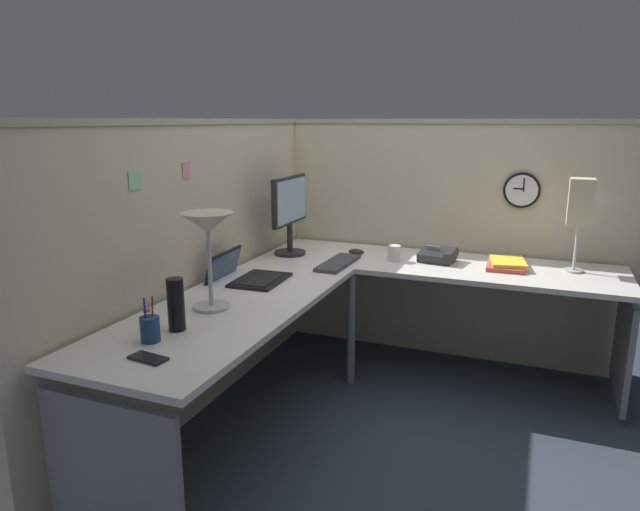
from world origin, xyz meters
The scene contains 19 objects.
ground_plane centered at (0.00, 0.00, 0.00)m, with size 6.80×6.80×0.00m, color #2D3842.
cubicle_wall_back centered at (-0.36, 0.87, 0.79)m, with size 2.57×0.12×1.58m.
cubicle_wall_right centered at (0.87, -0.27, 0.79)m, with size 0.12×2.37×1.58m.
desk centered at (-0.15, -0.05, 0.63)m, with size 2.35×2.15×0.73m.
monitor centered at (0.34, 0.64, 1.02)m, with size 0.46×0.20×0.50m.
laptop centered at (-0.30, 0.62, 0.75)m, with size 0.36×0.40×0.22m.
keyboard centered at (0.20, 0.26, 0.74)m, with size 0.43×0.14×0.02m, color #38383D.
computer_mouse centered at (0.50, 0.24, 0.75)m, with size 0.06×0.10×0.03m, color #232326.
desk_lamp_dome centered at (-0.77, 0.53, 1.09)m, with size 0.24×0.24×0.44m.
pen_cup centered at (-1.20, 0.53, 0.78)m, with size 0.08×0.08×0.18m.
cell_phone centered at (-1.34, 0.43, 0.73)m, with size 0.07×0.14×0.01m, color black.
thermos_flask centered at (-1.06, 0.51, 0.84)m, with size 0.07×0.07×0.22m, color black.
office_phone centered at (0.49, -0.28, 0.77)m, with size 0.21×0.23×0.11m.
book_stack centered at (0.50, -0.68, 0.75)m, with size 0.30×0.24×0.04m.
desk_lamp_paper centered at (0.55, -1.04, 1.11)m, with size 0.13×0.13×0.53m.
coffee_mug centered at (0.42, -0.02, 0.78)m, with size 0.08×0.08×0.10m, color silver.
wall_clock centered at (0.82, -0.72, 1.15)m, with size 0.04×0.22×0.22m.
pinned_note_leftmost centered at (-0.88, 0.82, 1.31)m, with size 0.08×0.00×0.08m, color #8CCC99.
pinned_note_middle centered at (-0.49, 0.82, 1.33)m, with size 0.06×0.00×0.08m, color pink.
Camera 1 is at (-2.87, -0.85, 1.57)m, focal length 31.61 mm.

